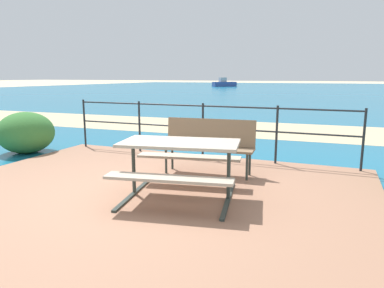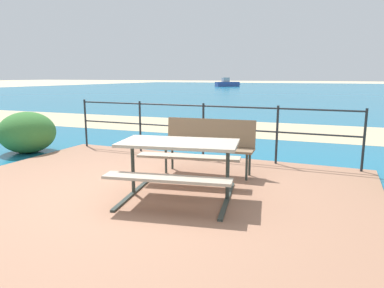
# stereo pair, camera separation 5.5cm
# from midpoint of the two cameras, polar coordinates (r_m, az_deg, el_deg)

# --- Properties ---
(ground_plane) EXTENTS (240.00, 240.00, 0.00)m
(ground_plane) POSITION_cam_midpoint_polar(r_m,az_deg,el_deg) (5.19, -8.07, -8.27)
(ground_plane) COLOR beige
(patio_paving) EXTENTS (6.40, 5.20, 0.06)m
(patio_paving) POSITION_cam_midpoint_polar(r_m,az_deg,el_deg) (5.18, -8.08, -7.96)
(patio_paving) COLOR #996B51
(patio_paving) RESTS_ON ground
(sea_water) EXTENTS (90.00, 90.00, 0.01)m
(sea_water) POSITION_cam_midpoint_polar(r_m,az_deg,el_deg) (44.32, 19.06, 8.14)
(sea_water) COLOR #196B8E
(sea_water) RESTS_ON ground
(beach_strip) EXTENTS (54.08, 5.08, 0.01)m
(beach_strip) POSITION_cam_midpoint_polar(r_m,az_deg,el_deg) (11.63, 9.50, 2.41)
(beach_strip) COLOR tan
(beach_strip) RESTS_ON ground
(picnic_table) EXTENTS (1.80, 1.70, 0.77)m
(picnic_table) POSITION_cam_midpoint_polar(r_m,az_deg,el_deg) (4.75, -2.32, -1.83)
(picnic_table) COLOR tan
(picnic_table) RESTS_ON patio_paving
(park_bench) EXTENTS (1.56, 0.54, 0.92)m
(park_bench) POSITION_cam_midpoint_polar(r_m,az_deg,el_deg) (5.97, 2.48, 0.44)
(park_bench) COLOR #7A6047
(park_bench) RESTS_ON patio_paving
(railing_fence) EXTENTS (5.94, 0.04, 1.10)m
(railing_fence) POSITION_cam_midpoint_polar(r_m,az_deg,el_deg) (7.16, 1.54, 3.37)
(railing_fence) COLOR #1E2328
(railing_fence) RESTS_ON patio_paving
(shrub_left) EXTENTS (1.22, 1.22, 0.92)m
(shrub_left) POSITION_cam_midpoint_polar(r_m,az_deg,el_deg) (8.68, -25.36, 1.67)
(shrub_left) COLOR #387533
(shrub_left) RESTS_ON ground
(boat_near) EXTENTS (3.91, 3.51, 1.45)m
(boat_near) POSITION_cam_midpoint_polar(r_m,az_deg,el_deg) (57.97, 5.25, 9.67)
(boat_near) COLOR #2D478C
(boat_near) RESTS_ON sea_water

